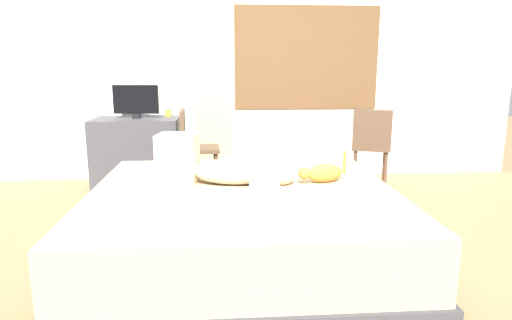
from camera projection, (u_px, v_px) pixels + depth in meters
The scene contains 11 objects.
ground_plane at pixel (260, 257), 3.07m from camera, with size 16.00×16.00×0.00m, color olive.
back_wall_with_window at pixel (245, 51), 5.05m from camera, with size 6.40×0.14×2.90m.
bed at pixel (243, 225), 2.97m from camera, with size 2.03×1.93×0.50m.
person_lying at pixel (219, 167), 3.03m from camera, with size 0.94×0.38×0.34m.
cat at pixel (322, 173), 3.07m from camera, with size 0.35×0.17×0.21m.
desk at pixel (137, 152), 4.81m from camera, with size 0.90×0.56×0.74m.
tv_monitor at pixel (136, 101), 4.69m from camera, with size 0.48×0.10×0.35m.
cup at pixel (168, 113), 4.88m from camera, with size 0.07×0.07×0.08m, color gold.
chair_by_desk at pixel (193, 144), 4.50m from camera, with size 0.40×0.40×0.86m.
chair_spare at pixel (371, 143), 4.57m from camera, with size 0.48×0.48×0.86m.
curtain_left at pixel (213, 64), 4.94m from camera, with size 0.44×0.06×2.62m, color #ADCC75.
Camera 1 is at (-0.24, -2.85, 1.30)m, focal length 31.28 mm.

